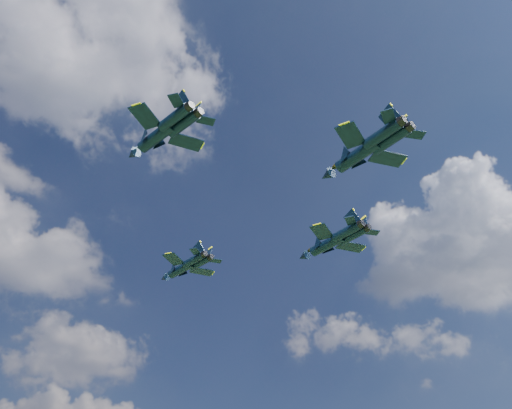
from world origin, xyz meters
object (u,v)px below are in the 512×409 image
object	(u,v)px
jet_lead	(180,269)
jet_slot	(355,156)
jet_right	(325,245)
jet_left	(155,138)

from	to	relation	value
jet_lead	jet_slot	xyz separation A→B (m)	(11.30, -38.34, 1.42)
jet_lead	jet_right	world-z (taller)	jet_right
jet_left	jet_slot	distance (m)	27.39
jet_right	jet_slot	world-z (taller)	jet_right
jet_left	jet_right	size ratio (longest dim) A/B	0.93
jet_lead	jet_left	distance (m)	31.20
jet_left	jet_right	bearing A→B (deg)	0.80
jet_lead	jet_slot	world-z (taller)	jet_slot
jet_lead	jet_slot	distance (m)	39.99
jet_lead	jet_left	size ratio (longest dim) A/B	0.90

